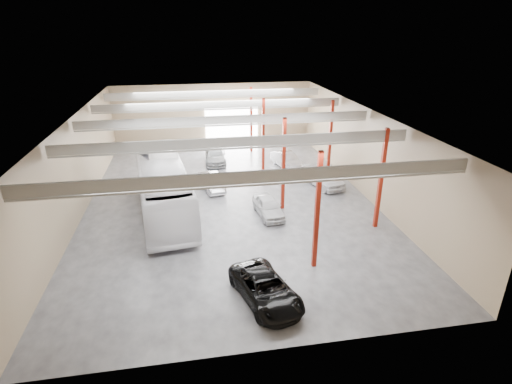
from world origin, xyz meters
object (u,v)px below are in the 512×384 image
object	(u,v)px
car_row_b	(212,182)
car_row_c	(215,155)
black_sedan	(266,289)
car_right_far	(323,176)
car_row_a	(268,207)
coach_bus	(162,185)
car_right_near	(287,160)

from	to	relation	value
car_row_b	car_row_c	size ratio (longest dim) A/B	0.80
black_sedan	car_row_c	bearing A→B (deg)	76.36
car_right_far	car_row_b	bearing A→B (deg)	160.88
car_right_far	black_sedan	bearing A→B (deg)	-132.98
car_row_a	coach_bus	bearing A→B (deg)	156.91
black_sedan	car_row_b	xyz separation A→B (m)	(-1.66, 15.35, -0.04)
car_row_a	car_right_near	xyz separation A→B (m)	(3.90, 10.17, 0.04)
car_row_c	car_right_near	world-z (taller)	car_right_near
car_right_near	car_row_a	bearing A→B (deg)	-125.25
coach_bus	black_sedan	size ratio (longest dim) A/B	2.77
coach_bus	car_row_a	bearing A→B (deg)	-24.72
black_sedan	car_row_c	size ratio (longest dim) A/B	1.00
car_right_near	coach_bus	bearing A→B (deg)	-160.03
car_row_c	car_right_far	world-z (taller)	car_right_far
black_sedan	car_row_c	world-z (taller)	car_row_c
car_row_a	car_row_b	distance (m)	6.85
coach_bus	black_sedan	xyz separation A→B (m)	(5.51, -11.97, -1.25)
black_sedan	car_row_a	xyz separation A→B (m)	(2.09, 9.62, -0.01)
car_right_far	coach_bus	bearing A→B (deg)	176.51
car_row_c	car_right_near	bearing A→B (deg)	-19.52
black_sedan	car_row_a	bearing A→B (deg)	62.07
coach_bus	car_row_c	world-z (taller)	coach_bus
car_row_b	car_row_c	world-z (taller)	car_row_c
black_sedan	car_right_near	size ratio (longest dim) A/B	1.13
black_sedan	car_row_a	size ratio (longest dim) A/B	1.25
car_row_c	car_right_far	size ratio (longest dim) A/B	1.02
car_row_c	car_right_near	size ratio (longest dim) A/B	1.13
car_right_near	car_right_far	world-z (taller)	car_right_far
car_row_b	car_row_a	bearing A→B (deg)	-68.62
car_right_near	car_right_far	size ratio (longest dim) A/B	0.90
car_row_b	coach_bus	bearing A→B (deg)	-150.50
coach_bus	car_right_near	xyz separation A→B (m)	(11.50, 7.82, -1.22)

